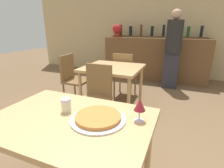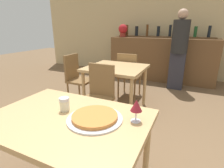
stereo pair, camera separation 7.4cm
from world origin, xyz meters
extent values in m
cube|color=#D1B784|center=(0.00, 4.25, 1.40)|extent=(8.00, 0.05, 2.80)
cube|color=tan|center=(0.00, 0.00, 0.72)|extent=(1.15, 0.80, 0.04)
cylinder|color=tan|center=(-0.51, 0.34, 0.35)|extent=(0.05, 0.05, 0.70)
cylinder|color=tan|center=(0.51, 0.34, 0.35)|extent=(0.05, 0.05, 0.70)
cube|color=tan|center=(-0.34, 1.64, 0.72)|extent=(0.91, 0.85, 0.04)
cylinder|color=tan|center=(-0.74, 1.28, 0.35)|extent=(0.05, 0.05, 0.70)
cylinder|color=tan|center=(0.05, 1.28, 0.35)|extent=(0.05, 0.05, 0.70)
cylinder|color=tan|center=(-0.74, 2.01, 0.35)|extent=(0.05, 0.05, 0.70)
cylinder|color=tan|center=(0.05, 2.01, 0.35)|extent=(0.05, 0.05, 0.70)
cube|color=brown|center=(0.00, 3.75, 0.54)|extent=(2.60, 0.56, 1.08)
cube|color=brown|center=(0.00, 3.89, 1.10)|extent=(2.39, 0.24, 0.03)
cylinder|color=#5B3314|center=(-1.02, 3.89, 1.25)|extent=(0.09, 0.09, 0.28)
cylinder|color=black|center=(-0.73, 3.89, 1.23)|extent=(0.08, 0.08, 0.25)
cylinder|color=#5B3314|center=(-0.44, 3.89, 1.26)|extent=(0.06, 0.06, 0.29)
cylinder|color=black|center=(-0.15, 3.89, 1.23)|extent=(0.08, 0.08, 0.25)
cylinder|color=black|center=(0.15, 3.89, 1.25)|extent=(0.06, 0.06, 0.28)
cylinder|color=#5B3314|center=(0.44, 3.89, 1.25)|extent=(0.07, 0.07, 0.28)
cylinder|color=#1E5123|center=(0.73, 3.89, 1.23)|extent=(0.07, 0.07, 0.24)
cylinder|color=black|center=(1.02, 3.89, 1.24)|extent=(0.07, 0.07, 0.26)
cube|color=olive|center=(-0.34, 0.97, 0.41)|extent=(0.40, 0.40, 0.04)
cube|color=olive|center=(-0.34, 1.15, 0.65)|extent=(0.38, 0.04, 0.45)
cylinder|color=olive|center=(-0.51, 0.80, 0.20)|extent=(0.03, 0.03, 0.40)
cylinder|color=olive|center=(-0.17, 0.80, 0.20)|extent=(0.03, 0.03, 0.40)
cylinder|color=olive|center=(-0.51, 1.14, 0.20)|extent=(0.03, 0.03, 0.40)
cylinder|color=olive|center=(-0.17, 1.14, 0.20)|extent=(0.03, 0.03, 0.40)
cube|color=olive|center=(-0.34, 2.32, 0.41)|extent=(0.40, 0.40, 0.04)
cube|color=olive|center=(-0.34, 2.14, 0.65)|extent=(0.38, 0.04, 0.45)
cylinder|color=olive|center=(-0.17, 2.49, 0.20)|extent=(0.03, 0.03, 0.40)
cylinder|color=olive|center=(-0.51, 2.49, 0.20)|extent=(0.03, 0.03, 0.40)
cylinder|color=olive|center=(-0.17, 2.15, 0.20)|extent=(0.03, 0.03, 0.40)
cylinder|color=olive|center=(-0.51, 2.15, 0.20)|extent=(0.03, 0.03, 0.40)
cube|color=olive|center=(-1.05, 1.64, 0.41)|extent=(0.40, 0.40, 0.04)
cube|color=olive|center=(-1.23, 1.64, 0.65)|extent=(0.04, 0.38, 0.45)
cylinder|color=olive|center=(-0.88, 1.47, 0.20)|extent=(0.03, 0.03, 0.40)
cylinder|color=olive|center=(-0.88, 1.81, 0.20)|extent=(0.03, 0.03, 0.40)
cylinder|color=olive|center=(-1.22, 1.47, 0.20)|extent=(0.03, 0.03, 0.40)
cylinder|color=olive|center=(-1.22, 1.81, 0.20)|extent=(0.03, 0.03, 0.40)
cylinder|color=silver|center=(0.20, 0.06, 0.74)|extent=(0.39, 0.39, 0.01)
cylinder|color=#CC7A38|center=(0.20, 0.06, 0.76)|extent=(0.32, 0.32, 0.02)
cylinder|color=beige|center=(-0.08, 0.08, 0.78)|extent=(0.07, 0.07, 0.08)
cylinder|color=silver|center=(-0.08, 0.08, 0.83)|extent=(0.08, 0.08, 0.02)
cube|color=#2D2D38|center=(0.46, 3.17, 0.41)|extent=(0.32, 0.18, 0.81)
cylinder|color=#262626|center=(0.46, 3.17, 1.15)|extent=(0.34, 0.34, 0.68)
sphere|color=tan|center=(0.46, 3.17, 1.59)|extent=(0.21, 0.21, 0.21)
cylinder|color=silver|center=(0.46, 0.16, 0.74)|extent=(0.07, 0.07, 0.00)
cylinder|color=silver|center=(0.46, 0.16, 0.78)|extent=(0.01, 0.01, 0.07)
cone|color=maroon|center=(0.46, 0.16, 0.86)|extent=(0.08, 0.08, 0.08)
cylinder|color=maroon|center=(-1.05, 3.70, 1.13)|extent=(0.16, 0.16, 0.10)
sphere|color=red|center=(-1.05, 3.70, 1.29)|extent=(0.24, 0.24, 0.24)
camera|label=1|loc=(0.69, -0.90, 1.36)|focal=28.00mm
camera|label=2|loc=(0.76, -0.87, 1.36)|focal=28.00mm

